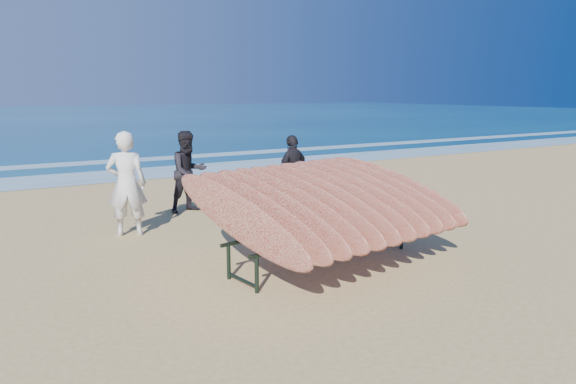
# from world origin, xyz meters

# --- Properties ---
(ground) EXTENTS (120.00, 120.00, 0.00)m
(ground) POSITION_xyz_m (0.00, 0.00, 0.00)
(ground) COLOR tan
(ground) RESTS_ON ground
(ocean) EXTENTS (160.00, 160.00, 0.00)m
(ocean) POSITION_xyz_m (0.00, 55.00, 0.01)
(ocean) COLOR navy
(ocean) RESTS_ON ground
(foam_near) EXTENTS (160.00, 160.00, 0.00)m
(foam_near) POSITION_xyz_m (0.00, 10.00, 0.01)
(foam_near) COLOR white
(foam_near) RESTS_ON ground
(foam_far) EXTENTS (160.00, 160.00, 0.00)m
(foam_far) POSITION_xyz_m (0.00, 13.50, 0.01)
(foam_far) COLOR white
(foam_far) RESTS_ON ground
(surfboard_rack) EXTENTS (3.65, 3.56, 1.56)m
(surfboard_rack) POSITION_xyz_m (0.09, -0.10, 0.95)
(surfboard_rack) COLOR black
(surfboard_rack) RESTS_ON ground
(person_white) EXTENTS (0.80, 0.66, 1.88)m
(person_white) POSITION_xyz_m (-2.08, 2.93, 0.94)
(person_white) COLOR silver
(person_white) RESTS_ON ground
(person_dark_a) EXTENTS (0.97, 0.83, 1.74)m
(person_dark_a) POSITION_xyz_m (-0.50, 4.17, 0.87)
(person_dark_a) COLOR black
(person_dark_a) RESTS_ON ground
(person_dark_b) EXTENTS (1.02, 0.66, 1.62)m
(person_dark_b) POSITION_xyz_m (1.68, 3.48, 0.81)
(person_dark_b) COLOR black
(person_dark_b) RESTS_ON ground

